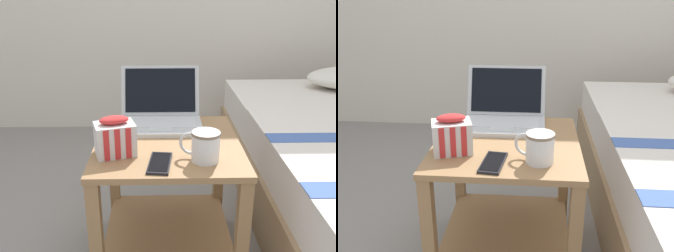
{
  "view_description": "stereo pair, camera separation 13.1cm",
  "coord_description": "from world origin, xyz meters",
  "views": [
    {
      "loc": [
        -0.03,
        -1.31,
        1.1
      ],
      "look_at": [
        0.0,
        -0.04,
        0.62
      ],
      "focal_mm": 40.0,
      "sensor_mm": 36.0,
      "label": 1
    },
    {
      "loc": [
        0.1,
        -1.3,
        1.1
      ],
      "look_at": [
        0.0,
        -0.04,
        0.62
      ],
      "focal_mm": 40.0,
      "sensor_mm": 36.0,
      "label": 2
    }
  ],
  "objects": [
    {
      "name": "cell_phone",
      "position": [
        -0.03,
        -0.19,
        0.55
      ],
      "size": [
        0.09,
        0.16,
        0.01
      ],
      "color": "black",
      "rests_on": "bedside_table"
    },
    {
      "name": "snack_bag",
      "position": [
        -0.19,
        -0.11,
        0.6
      ],
      "size": [
        0.16,
        0.13,
        0.14
      ],
      "color": "silver",
      "rests_on": "bedside_table"
    },
    {
      "name": "bedside_table",
      "position": [
        0.0,
        0.0,
        0.35
      ],
      "size": [
        0.55,
        0.58,
        0.54
      ],
      "color": "#997047",
      "rests_on": "ground_plane"
    },
    {
      "name": "mug_front_left",
      "position": [
        0.12,
        -0.16,
        0.6
      ],
      "size": [
        0.14,
        0.1,
        0.1
      ],
      "color": "white",
      "rests_on": "bedside_table"
    },
    {
      "name": "laptop",
      "position": [
        -0.03,
        0.19,
        0.59
      ],
      "size": [
        0.34,
        0.31,
        0.22
      ],
      "color": "#B7BABC",
      "rests_on": "bedside_table"
    }
  ]
}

